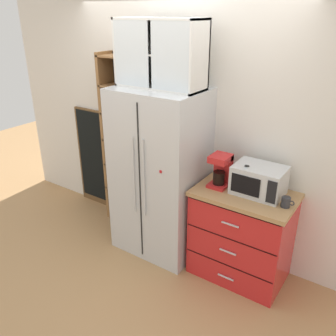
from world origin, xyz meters
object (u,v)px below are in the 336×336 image
(coffee_maker, at_px, (221,170))
(mug_sage, at_px, (248,186))
(bottle_cobalt, at_px, (246,181))
(microwave, at_px, (259,180))
(mug_charcoal, at_px, (286,202))
(bottle_clear, at_px, (245,182))
(chalkboard_menu, at_px, (96,158))
(refrigerator, at_px, (160,174))

(coffee_maker, xyz_separation_m, mug_sage, (0.26, 0.03, -0.11))
(bottle_cobalt, bearing_deg, microwave, 30.81)
(mug_charcoal, bearing_deg, bottle_clear, 179.63)
(mug_sage, height_order, chalkboard_menu, chalkboard_menu)
(microwave, bearing_deg, chalkboard_menu, 174.71)
(bottle_clear, bearing_deg, chalkboard_menu, 171.94)
(refrigerator, height_order, mug_sage, refrigerator)
(refrigerator, relative_size, bottle_cobalt, 6.52)
(coffee_maker, height_order, mug_sage, coffee_maker)
(refrigerator, xyz_separation_m, bottle_clear, (0.91, -0.00, 0.16))
(chalkboard_menu, bearing_deg, mug_charcoal, -6.93)
(bottle_clear, height_order, chalkboard_menu, chalkboard_menu)
(mug_sage, bearing_deg, bottle_cobalt, -92.32)
(bottle_clear, bearing_deg, microwave, 46.11)
(coffee_maker, bearing_deg, mug_sage, 6.89)
(chalkboard_menu, bearing_deg, bottle_clear, -8.06)
(bottle_clear, bearing_deg, refrigerator, 179.98)
(microwave, xyz_separation_m, bottle_clear, (-0.09, -0.10, -0.00))
(coffee_maker, distance_m, mug_charcoal, 0.65)
(bottle_cobalt, bearing_deg, bottle_clear, -90.00)
(microwave, xyz_separation_m, mug_charcoal, (0.28, -0.10, -0.09))
(microwave, bearing_deg, coffee_maker, -173.17)
(mug_charcoal, height_order, bottle_cobalt, bottle_cobalt)
(bottle_cobalt, xyz_separation_m, chalkboard_menu, (-2.15, 0.26, -0.37))
(coffee_maker, distance_m, bottle_clear, 0.26)
(refrigerator, relative_size, chalkboard_menu, 1.35)
(mug_sage, bearing_deg, microwave, 6.65)
(microwave, height_order, mug_charcoal, microwave)
(bottle_cobalt, relative_size, chalkboard_menu, 0.21)
(microwave, xyz_separation_m, coffee_maker, (-0.35, -0.04, 0.03))
(mug_sage, xyz_separation_m, bottle_cobalt, (-0.00, -0.05, 0.07))
(microwave, xyz_separation_m, mug_sage, (-0.09, -0.01, -0.08))
(microwave, height_order, bottle_clear, bottle_clear)
(coffee_maker, bearing_deg, refrigerator, -175.22)
(coffee_maker, xyz_separation_m, bottle_cobalt, (0.26, -0.01, -0.04))
(coffee_maker, height_order, mug_charcoal, coffee_maker)
(microwave, height_order, chalkboard_menu, chalkboard_menu)
(coffee_maker, xyz_separation_m, chalkboard_menu, (-1.90, 0.25, -0.41))
(bottle_clear, xyz_separation_m, bottle_cobalt, (0.00, 0.04, -0.01))
(mug_charcoal, xyz_separation_m, chalkboard_menu, (-2.53, 0.31, -0.30))
(mug_charcoal, distance_m, bottle_clear, 0.38)
(refrigerator, xyz_separation_m, microwave, (1.01, 0.10, 0.16))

